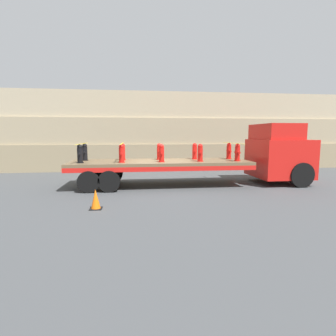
{
  "coord_description": "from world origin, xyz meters",
  "views": [
    {
      "loc": [
        -1.16,
        -12.19,
        2.39
      ],
      "look_at": [
        0.36,
        0.0,
        0.83
      ],
      "focal_mm": 28.0,
      "sensor_mm": 36.0,
      "label": 1
    }
  ],
  "objects_px": {
    "truck_cab": "(280,153)",
    "fire_hydrant_black_near_0": "(80,154)",
    "fire_hydrant_red_near_2": "(162,153)",
    "fire_hydrant_black_far_0": "(85,152)",
    "fire_hydrant_red_near_1": "(122,154)",
    "flatbed_trailer": "(146,166)",
    "fire_hydrant_red_near_4": "(237,153)",
    "fire_hydrant_red_far_4": "(229,151)",
    "fire_hydrant_red_near_3": "(200,153)",
    "traffic_cone": "(96,199)",
    "fire_hydrant_red_far_2": "(159,152)",
    "fire_hydrant_red_far_3": "(195,151)",
    "fire_hydrant_red_far_1": "(123,152)"
  },
  "relations": [
    {
      "from": "truck_cab",
      "to": "fire_hydrant_black_far_0",
      "type": "height_order",
      "value": "truck_cab"
    },
    {
      "from": "truck_cab",
      "to": "fire_hydrant_black_near_0",
      "type": "bearing_deg",
      "value": -176.63
    },
    {
      "from": "fire_hydrant_red_near_2",
      "to": "truck_cab",
      "type": "bearing_deg",
      "value": 5.36
    },
    {
      "from": "fire_hydrant_red_far_2",
      "to": "flatbed_trailer",
      "type": "bearing_deg",
      "value": -139.47
    },
    {
      "from": "fire_hydrant_red_near_4",
      "to": "fire_hydrant_red_far_4",
      "type": "distance_m",
      "value": 1.12
    },
    {
      "from": "fire_hydrant_red_near_3",
      "to": "fire_hydrant_red_near_2",
      "type": "bearing_deg",
      "value": 180.0
    },
    {
      "from": "flatbed_trailer",
      "to": "fire_hydrant_red_near_4",
      "type": "bearing_deg",
      "value": -7.62
    },
    {
      "from": "fire_hydrant_red_near_1",
      "to": "fire_hydrant_red_far_2",
      "type": "distance_m",
      "value": 2.09
    },
    {
      "from": "fire_hydrant_red_near_3",
      "to": "fire_hydrant_red_far_3",
      "type": "distance_m",
      "value": 1.12
    },
    {
      "from": "fire_hydrant_red_near_3",
      "to": "traffic_cone",
      "type": "xyz_separation_m",
      "value": [
        -4.23,
        -3.14,
        -1.25
      ]
    },
    {
      "from": "fire_hydrant_red_far_1",
      "to": "fire_hydrant_red_near_2",
      "type": "distance_m",
      "value": 2.09
    },
    {
      "from": "fire_hydrant_red_near_2",
      "to": "fire_hydrant_red_far_2",
      "type": "bearing_deg",
      "value": 90.0
    },
    {
      "from": "truck_cab",
      "to": "traffic_cone",
      "type": "distance_m",
      "value": 9.29
    },
    {
      "from": "fire_hydrant_red_near_1",
      "to": "fire_hydrant_black_far_0",
      "type": "bearing_deg",
      "value": 147.6
    },
    {
      "from": "truck_cab",
      "to": "flatbed_trailer",
      "type": "bearing_deg",
      "value": 180.0
    },
    {
      "from": "fire_hydrant_red_far_2",
      "to": "fire_hydrant_black_near_0",
      "type": "bearing_deg",
      "value": -162.39
    },
    {
      "from": "fire_hydrant_red_far_1",
      "to": "fire_hydrant_red_far_3",
      "type": "height_order",
      "value": "same"
    },
    {
      "from": "truck_cab",
      "to": "fire_hydrant_red_far_1",
      "type": "distance_m",
      "value": 7.77
    },
    {
      "from": "fire_hydrant_red_near_2",
      "to": "flatbed_trailer",
      "type": "bearing_deg",
      "value": 139.47
    },
    {
      "from": "fire_hydrant_red_near_2",
      "to": "fire_hydrant_red_far_3",
      "type": "relative_size",
      "value": 1.0
    },
    {
      "from": "fire_hydrant_red_near_1",
      "to": "fire_hydrant_red_near_3",
      "type": "relative_size",
      "value": 1.0
    },
    {
      "from": "fire_hydrant_red_near_1",
      "to": "fire_hydrant_red_near_2",
      "type": "distance_m",
      "value": 1.77
    },
    {
      "from": "fire_hydrant_black_near_0",
      "to": "fire_hydrant_red_near_1",
      "type": "xyz_separation_m",
      "value": [
        1.77,
        0.0,
        0.0
      ]
    },
    {
      "from": "traffic_cone",
      "to": "fire_hydrant_black_far_0",
      "type": "bearing_deg",
      "value": 104.11
    },
    {
      "from": "fire_hydrant_red_near_1",
      "to": "traffic_cone",
      "type": "height_order",
      "value": "fire_hydrant_red_near_1"
    },
    {
      "from": "fire_hydrant_red_near_2",
      "to": "fire_hydrant_red_near_3",
      "type": "xyz_separation_m",
      "value": [
        1.77,
        0.0,
        0.0
      ]
    },
    {
      "from": "flatbed_trailer",
      "to": "fire_hydrant_red_far_3",
      "type": "relative_size",
      "value": 10.28
    },
    {
      "from": "fire_hydrant_black_near_0",
      "to": "fire_hydrant_red_near_3",
      "type": "xyz_separation_m",
      "value": [
        5.3,
        0.0,
        0.0
      ]
    },
    {
      "from": "truck_cab",
      "to": "fire_hydrant_red_near_1",
      "type": "relative_size",
      "value": 3.62
    },
    {
      "from": "fire_hydrant_red_far_4",
      "to": "traffic_cone",
      "type": "bearing_deg",
      "value": -144.6
    },
    {
      "from": "fire_hydrant_black_far_0",
      "to": "fire_hydrant_black_near_0",
      "type": "bearing_deg",
      "value": -90.0
    },
    {
      "from": "fire_hydrant_black_far_0",
      "to": "fire_hydrant_red_far_2",
      "type": "xyz_separation_m",
      "value": [
        3.53,
        0.0,
        0.0
      ]
    },
    {
      "from": "flatbed_trailer",
      "to": "fire_hydrant_red_far_4",
      "type": "height_order",
      "value": "fire_hydrant_red_far_4"
    },
    {
      "from": "fire_hydrant_black_far_0",
      "to": "fire_hydrant_red_far_3",
      "type": "bearing_deg",
      "value": 0.0
    },
    {
      "from": "fire_hydrant_red_far_4",
      "to": "fire_hydrant_red_far_2",
      "type": "bearing_deg",
      "value": 180.0
    },
    {
      "from": "fire_hydrant_red_near_2",
      "to": "fire_hydrant_red_far_4",
      "type": "distance_m",
      "value": 3.71
    },
    {
      "from": "truck_cab",
      "to": "flatbed_trailer",
      "type": "xyz_separation_m",
      "value": [
        -6.63,
        0.0,
        -0.54
      ]
    },
    {
      "from": "fire_hydrant_red_near_3",
      "to": "flatbed_trailer",
      "type": "bearing_deg",
      "value": 166.97
    },
    {
      "from": "fire_hydrant_red_far_1",
      "to": "fire_hydrant_black_near_0",
      "type": "bearing_deg",
      "value": -147.6
    },
    {
      "from": "traffic_cone",
      "to": "fire_hydrant_red_near_4",
      "type": "bearing_deg",
      "value": 27.64
    },
    {
      "from": "fire_hydrant_black_far_0",
      "to": "fire_hydrant_red_near_1",
      "type": "relative_size",
      "value": 1.0
    },
    {
      "from": "fire_hydrant_red_near_3",
      "to": "fire_hydrant_red_far_1",
      "type": "bearing_deg",
      "value": 162.39
    },
    {
      "from": "fire_hydrant_black_far_0",
      "to": "fire_hydrant_red_near_3",
      "type": "xyz_separation_m",
      "value": [
        5.3,
        -1.12,
        0.0
      ]
    },
    {
      "from": "fire_hydrant_red_far_1",
      "to": "fire_hydrant_red_far_3",
      "type": "xyz_separation_m",
      "value": [
        3.53,
        0.0,
        0.0
      ]
    },
    {
      "from": "fire_hydrant_red_near_3",
      "to": "fire_hydrant_red_far_3",
      "type": "relative_size",
      "value": 1.0
    },
    {
      "from": "truck_cab",
      "to": "fire_hydrant_red_near_3",
      "type": "bearing_deg",
      "value": -172.42
    },
    {
      "from": "flatbed_trailer",
      "to": "fire_hydrant_red_far_3",
      "type": "bearing_deg",
      "value": 13.03
    },
    {
      "from": "truck_cab",
      "to": "fire_hydrant_black_near_0",
      "type": "distance_m",
      "value": 9.53
    },
    {
      "from": "truck_cab",
      "to": "fire_hydrant_red_far_4",
      "type": "distance_m",
      "value": 2.51
    },
    {
      "from": "flatbed_trailer",
      "to": "fire_hydrant_red_near_2",
      "type": "height_order",
      "value": "fire_hydrant_red_near_2"
    }
  ]
}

